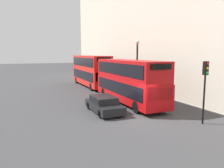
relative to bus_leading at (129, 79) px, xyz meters
The scene contains 6 objects.
ground_plane 5.81m from the bus_leading, 107.43° to the right, with size 200.00×200.00×0.00m, color #38383A.
bus_leading is the anchor object (origin of this frame).
bus_second_in_queue 11.93m from the bus_leading, 90.00° to the left, with size 2.59×10.96×4.44m.
car_dark_sedan 4.36m from the bus_leading, 146.91° to the right, with size 1.89×4.40×1.30m.
traffic_light 7.90m from the bus_leading, 77.58° to the right, with size 0.30×0.36×4.24m.
street_lamp 3.05m from the bus_leading, 43.07° to the left, with size 0.44×0.44×6.14m.
Camera 1 is at (-8.02, -13.32, 4.73)m, focal length 35.00 mm.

